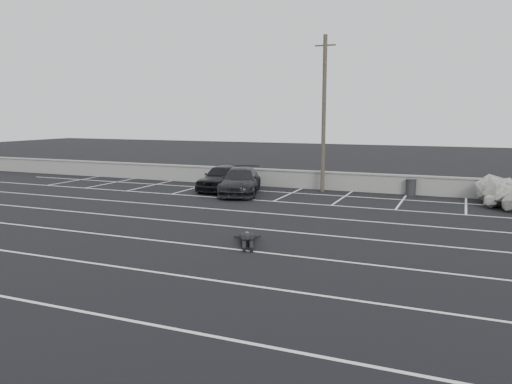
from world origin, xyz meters
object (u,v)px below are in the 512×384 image
at_px(car_left, 223,177).
at_px(trash_bin, 411,187).
at_px(car_right, 240,181).
at_px(person, 247,235).
at_px(utility_pole, 324,114).

bearing_deg(car_left, trash_bin, 9.00).
height_order(car_right, person, car_right).
height_order(car_left, utility_pole, utility_pole).
xyz_separation_m(car_right, person, (4.58, -9.54, -0.46)).
height_order(utility_pole, person, utility_pole).
relative_size(car_left, car_right, 0.90).
relative_size(car_left, utility_pole, 0.51).
bearing_deg(person, utility_pole, 68.97).
bearing_deg(trash_bin, car_right, -160.65).
xyz_separation_m(car_right, utility_pole, (3.92, 2.66, 3.68)).
bearing_deg(person, car_right, 91.54).
relative_size(car_right, person, 1.86).
relative_size(car_right, utility_pole, 0.56).
distance_m(car_right, trash_bin, 9.25).
relative_size(car_left, trash_bin, 4.96).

